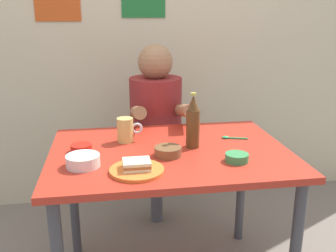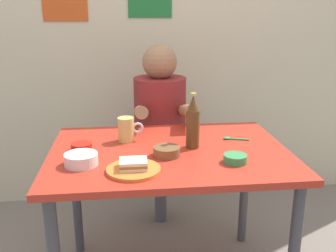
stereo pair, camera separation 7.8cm
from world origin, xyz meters
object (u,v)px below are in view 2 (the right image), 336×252
at_px(dining_table, 169,168).
at_px(plate_orange, 134,170).
at_px(rice_bowl_white, 81,159).
at_px(beer_mug, 127,129).
at_px(beer_bottle, 193,123).
at_px(person_seated, 160,111).
at_px(stool, 160,172).
at_px(sandwich, 133,164).

height_order(dining_table, plate_orange, plate_orange).
distance_m(dining_table, rice_bowl_white, 0.43).
xyz_separation_m(beer_mug, beer_bottle, (0.31, -0.13, 0.06)).
bearing_deg(dining_table, rice_bowl_white, -160.14).
height_order(dining_table, rice_bowl_white, rice_bowl_white).
height_order(person_seated, beer_bottle, person_seated).
xyz_separation_m(person_seated, beer_bottle, (0.10, -0.60, 0.09)).
distance_m(stool, person_seated, 0.42).
relative_size(stool, beer_bottle, 1.72).
relative_size(dining_table, stool, 2.44).
relative_size(stool, plate_orange, 2.05).
bearing_deg(sandwich, stool, 77.76).
bearing_deg(dining_table, sandwich, -126.60).
bearing_deg(beer_mug, plate_orange, -86.53).
distance_m(person_seated, beer_mug, 0.52).
height_order(dining_table, stool, dining_table).
bearing_deg(rice_bowl_white, sandwich, -22.97).
xyz_separation_m(stool, person_seated, (0.00, -0.01, 0.42)).
relative_size(plate_orange, sandwich, 2.00).
bearing_deg(dining_table, stool, 88.60).
relative_size(sandwich, beer_bottle, 0.42).
height_order(sandwich, beer_bottle, beer_bottle).
distance_m(stool, rice_bowl_white, 0.96).
bearing_deg(person_seated, sandwich, -102.39).
relative_size(person_seated, sandwich, 6.54).
bearing_deg(sandwich, rice_bowl_white, 157.03).
bearing_deg(rice_bowl_white, beer_bottle, 17.71).
height_order(sandwich, rice_bowl_white, same).
relative_size(dining_table, beer_bottle, 4.20).
height_order(stool, sandwich, sandwich).
bearing_deg(stool, plate_orange, -102.24).
bearing_deg(sandwich, person_seated, 77.61).
xyz_separation_m(sandwich, rice_bowl_white, (-0.22, 0.09, -0.00)).
bearing_deg(plate_orange, person_seated, 77.61).
xyz_separation_m(dining_table, rice_bowl_white, (-0.39, -0.14, 0.12)).
xyz_separation_m(beer_mug, rice_bowl_white, (-0.19, -0.29, -0.03)).
bearing_deg(rice_bowl_white, dining_table, 19.86).
bearing_deg(dining_table, person_seated, 88.58).
height_order(person_seated, sandwich, person_seated).
height_order(person_seated, rice_bowl_white, person_seated).
height_order(dining_table, person_seated, person_seated).
xyz_separation_m(dining_table, beer_mug, (-0.19, 0.15, 0.15)).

